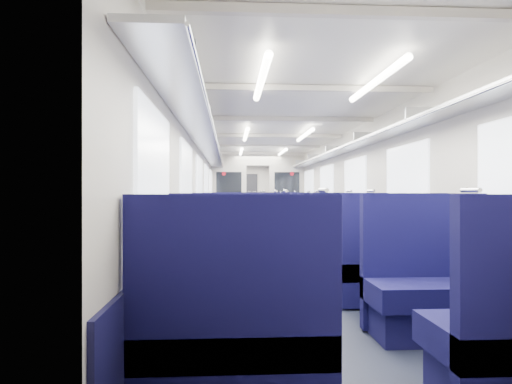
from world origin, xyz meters
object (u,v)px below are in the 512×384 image
(seat_26, at_px, (230,212))
(seat_12, at_px, (231,231))
(end_door, at_px, (249,196))
(seat_0, at_px, (233,343))
(seat_11, at_px, (321,237))
(seat_25, at_px, (273,213))
(seat_17, at_px, (293,223))
(seat_20, at_px, (230,217))
(seat_18, at_px, (230,220))
(seat_19, at_px, (287,220))
(seat_24, at_px, (230,213))
(seat_27, at_px, (270,212))
(seat_22, at_px, (230,215))
(seat_15, at_px, (301,227))
(seat_5, at_px, (388,270))
(seat_13, at_px, (308,230))
(seat_10, at_px, (231,236))
(seat_14, at_px, (231,227))
(seat_8, at_px, (231,245))
(seat_4, at_px, (232,268))
(seat_16, at_px, (231,223))
(seat_23, at_px, (276,215))
(bulkhead, at_px, (258,191))
(seat_7, at_px, (352,252))
(seat_9, at_px, (336,244))
(seat_3, at_px, (432,291))
(seat_21, at_px, (280,217))
(seat_2, at_px, (232,291))

(seat_26, bearing_deg, seat_12, -90.00)
(end_door, bearing_deg, seat_0, -92.76)
(seat_11, height_order, seat_25, same)
(seat_17, xyz_separation_m, seat_20, (-1.66, 3.13, 0.00))
(seat_18, distance_m, seat_19, 1.66)
(seat_24, relative_size, seat_27, 1.00)
(seat_22, bearing_deg, seat_15, -73.46)
(seat_26, bearing_deg, seat_5, -83.05)
(seat_18, bearing_deg, seat_5, -78.67)
(seat_5, relative_size, seat_13, 1.00)
(seat_10, relative_size, seat_26, 1.00)
(seat_14, bearing_deg, seat_8, -90.00)
(seat_14, height_order, seat_25, same)
(seat_4, height_order, seat_10, same)
(seat_4, distance_m, seat_16, 6.78)
(end_door, xyz_separation_m, seat_23, (0.83, -3.65, -0.62))
(seat_18, distance_m, seat_26, 5.33)
(bulkhead, xyz_separation_m, seat_11, (0.83, -5.26, -0.86))
(end_door, distance_m, seat_16, 8.12)
(seat_0, distance_m, seat_17, 9.44)
(seat_8, height_order, seat_23, same)
(seat_15, bearing_deg, seat_12, -146.34)
(seat_4, xyz_separation_m, seat_18, (0.00, 8.08, 0.00))
(bulkhead, height_order, seat_5, bulkhead)
(seat_15, height_order, seat_25, same)
(bulkhead, xyz_separation_m, seat_23, (0.83, 2.66, -0.86))
(seat_8, bearing_deg, seat_7, -29.79)
(seat_7, bearing_deg, seat_12, 116.45)
(seat_8, height_order, seat_24, same)
(seat_10, bearing_deg, seat_9, -39.23)
(seat_19, distance_m, seat_22, 3.54)
(seat_3, height_order, seat_23, same)
(seat_8, relative_size, seat_21, 1.00)
(seat_12, distance_m, seat_18, 3.57)
(seat_10, bearing_deg, seat_16, 90.00)
(seat_20, bearing_deg, seat_22, 90.00)
(seat_18, bearing_deg, seat_7, -76.48)
(seat_16, relative_size, seat_24, 1.00)
(seat_9, relative_size, seat_16, 1.00)
(seat_2, distance_m, seat_20, 11.15)
(seat_23, bearing_deg, seat_13, -90.00)
(seat_21, xyz_separation_m, seat_25, (0.00, 2.44, 0.00))
(seat_11, bearing_deg, seat_17, 90.00)
(seat_7, bearing_deg, seat_11, 90.00)
(seat_20, xyz_separation_m, seat_22, (0.00, 1.16, 0.00))
(seat_0, relative_size, seat_25, 1.00)
(seat_21, bearing_deg, seat_4, -99.50)
(seat_2, height_order, seat_15, same)
(seat_13, height_order, seat_24, same)
(seat_19, bearing_deg, seat_21, 90.00)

